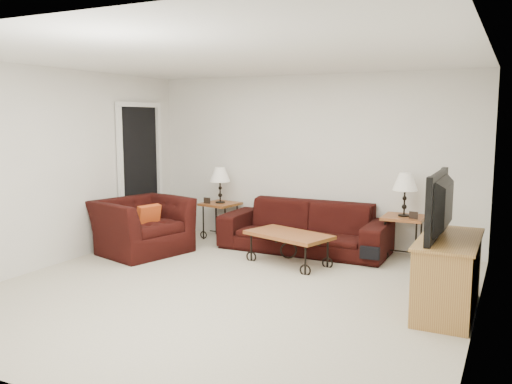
% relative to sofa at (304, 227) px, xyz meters
% --- Properties ---
extents(ground, '(5.00, 5.00, 0.00)m').
position_rel_sofa_xyz_m(ground, '(-0.11, -2.02, -0.34)').
color(ground, beige).
rests_on(ground, ground).
extents(wall_back, '(5.00, 0.02, 2.50)m').
position_rel_sofa_xyz_m(wall_back, '(-0.11, 0.48, 0.91)').
color(wall_back, silver).
rests_on(wall_back, ground).
extents(wall_front, '(5.00, 0.02, 2.50)m').
position_rel_sofa_xyz_m(wall_front, '(-0.11, -4.52, 0.91)').
color(wall_front, silver).
rests_on(wall_front, ground).
extents(wall_left, '(0.02, 5.00, 2.50)m').
position_rel_sofa_xyz_m(wall_left, '(-2.61, -2.02, 0.91)').
color(wall_left, silver).
rests_on(wall_left, ground).
extents(wall_right, '(0.02, 5.00, 2.50)m').
position_rel_sofa_xyz_m(wall_right, '(2.39, -2.02, 0.91)').
color(wall_right, silver).
rests_on(wall_right, ground).
extents(ceiling, '(5.00, 5.00, 0.00)m').
position_rel_sofa_xyz_m(ceiling, '(-0.11, -2.02, 2.16)').
color(ceiling, white).
rests_on(ceiling, wall_back).
extents(doorway, '(0.08, 0.94, 2.04)m').
position_rel_sofa_xyz_m(doorway, '(-2.58, -0.37, 0.68)').
color(doorway, black).
rests_on(doorway, ground).
extents(sofa, '(2.36, 0.92, 0.69)m').
position_rel_sofa_xyz_m(sofa, '(0.00, 0.00, 0.00)').
color(sofa, black).
rests_on(sofa, ground).
extents(side_table_left, '(0.59, 0.59, 0.56)m').
position_rel_sofa_xyz_m(side_table_left, '(-1.47, 0.18, -0.07)').
color(side_table_left, '#984926').
rests_on(side_table_left, ground).
extents(side_table_right, '(0.53, 0.53, 0.58)m').
position_rel_sofa_xyz_m(side_table_right, '(1.34, 0.18, -0.06)').
color(side_table_right, '#984926').
rests_on(side_table_right, ground).
extents(lamp_left, '(0.36, 0.36, 0.56)m').
position_rel_sofa_xyz_m(lamp_left, '(-1.47, 0.18, 0.49)').
color(lamp_left, black).
rests_on(lamp_left, side_table_left).
extents(lamp_right, '(0.33, 0.33, 0.58)m').
position_rel_sofa_xyz_m(lamp_right, '(1.34, 0.18, 0.52)').
color(lamp_right, black).
rests_on(lamp_right, side_table_right).
extents(photo_frame_left, '(0.11, 0.02, 0.09)m').
position_rel_sofa_xyz_m(photo_frame_left, '(-1.62, 0.03, 0.26)').
color(photo_frame_left, black).
rests_on(photo_frame_left, side_table_left).
extents(photo_frame_right, '(0.12, 0.04, 0.10)m').
position_rel_sofa_xyz_m(photo_frame_right, '(1.49, 0.03, 0.28)').
color(photo_frame_right, black).
rests_on(photo_frame_right, side_table_right).
extents(coffee_table, '(1.21, 0.89, 0.41)m').
position_rel_sofa_xyz_m(coffee_table, '(0.07, -0.75, -0.14)').
color(coffee_table, '#984926').
rests_on(coffee_table, ground).
extents(armchair, '(1.30, 1.40, 0.76)m').
position_rel_sofa_xyz_m(armchair, '(-1.99, -1.10, 0.03)').
color(armchair, black).
rests_on(armchair, ground).
extents(throw_pillow, '(0.18, 0.35, 0.34)m').
position_rel_sofa_xyz_m(throw_pillow, '(-1.84, -1.15, 0.18)').
color(throw_pillow, '#B64717').
rests_on(throw_pillow, armchair).
extents(tv_stand, '(0.51, 1.22, 0.73)m').
position_rel_sofa_xyz_m(tv_stand, '(2.12, -1.64, 0.02)').
color(tv_stand, '#A77F3E').
rests_on(tv_stand, ground).
extents(television, '(0.14, 1.10, 0.63)m').
position_rel_sofa_xyz_m(television, '(2.10, -1.64, 0.71)').
color(television, black).
rests_on(television, tv_stand).
extents(backpack, '(0.43, 0.36, 0.48)m').
position_rel_sofa_xyz_m(backpack, '(1.07, -0.36, -0.10)').
color(backpack, black).
rests_on(backpack, ground).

